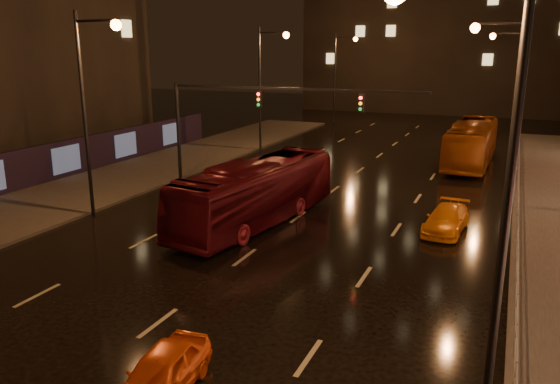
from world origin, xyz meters
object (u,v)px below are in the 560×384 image
bus_curb (472,143)px  taxi_far (446,219)px  taxi_near (161,374)px  bus_red (257,192)px

bus_curb → taxi_far: size_ratio=2.84×
taxi_near → taxi_far: bearing=66.9°
taxi_near → taxi_far: size_ratio=0.86×
bus_red → taxi_far: bearing=22.9°
bus_curb → bus_red: bearing=-112.5°
bus_curb → taxi_far: (0.23, -16.49, -1.01)m
bus_curb → taxi_near: 32.49m
taxi_near → bus_curb: bearing=76.0°
bus_red → bus_curb: bus_curb is taller
taxi_far → taxi_near: bearing=-102.8°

